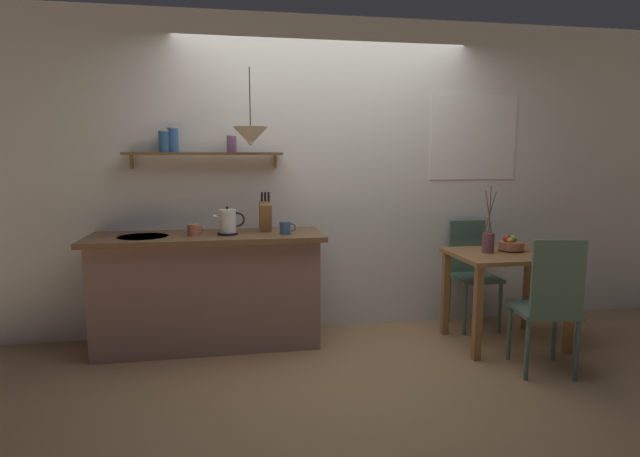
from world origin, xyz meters
The scene contains 14 objects.
ground_plane centered at (0.00, 0.00, 0.00)m, with size 14.00×14.00×0.00m, color #A87F56.
back_wall centered at (0.21, 0.65, 1.35)m, with size 6.80×0.11×2.70m.
kitchen_counter centered at (-1.00, 0.32, 0.47)m, with size 1.83×0.63×0.92m.
wall_shelf centered at (-1.07, 0.49, 1.59)m, with size 1.26×0.20×0.33m.
dining_table centered at (1.38, -0.06, 0.62)m, with size 0.87×0.68×0.76m.
dining_chair_near centered at (1.35, -0.68, 0.53)m, with size 0.47×0.49×0.98m.
dining_chair_far centered at (1.32, 0.42, 0.53)m, with size 0.39×0.41×0.95m.
fruit_bowl centered at (1.45, 0.01, 0.81)m, with size 0.21×0.21×0.14m.
twig_vase centered at (1.23, -0.03, 0.85)m, with size 0.10×0.09×0.54m.
electric_kettle centered at (-0.83, 0.25, 1.02)m, with size 0.24×0.16×0.22m.
knife_block centered at (-0.53, 0.38, 1.05)m, with size 0.10×0.18×0.33m.
coffee_mug_by_sink centered at (-1.10, 0.25, 0.96)m, with size 0.12×0.08×0.09m.
coffee_mug_spare centered at (-0.38, 0.20, 0.97)m, with size 0.13×0.09×0.10m.
pendant_lamp centered at (-0.64, 0.24, 1.68)m, with size 0.27×0.27×0.59m.
Camera 1 is at (-0.81, -3.75, 1.53)m, focal length 28.47 mm.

